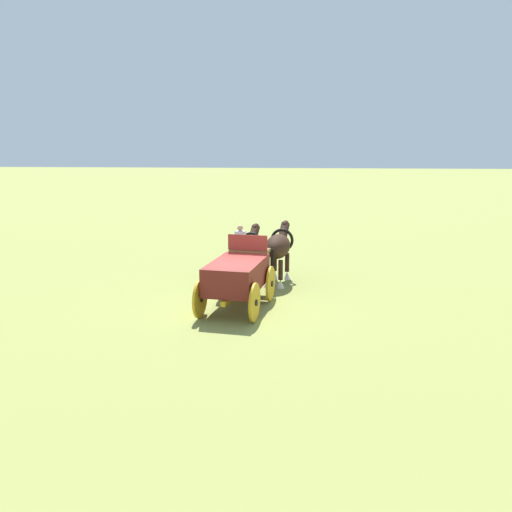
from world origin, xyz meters
TOP-DOWN VIEW (x-y plane):
  - ground_plane at (0.00, 0.00)m, footprint 220.00×220.00m
  - show_wagon at (0.15, -0.02)m, footprint 5.99×2.38m
  - draft_horse_near at (3.90, 0.09)m, footprint 3.12×1.17m
  - draft_horse_off at (3.69, -1.20)m, footprint 3.04×1.23m

SIDE VIEW (x-z plane):
  - ground_plane at x=0.00m, z-range 0.00..0.00m
  - show_wagon at x=0.15m, z-range -0.15..2.45m
  - draft_horse_near at x=3.90m, z-range 0.21..2.35m
  - draft_horse_off at x=3.69m, z-range 0.28..2.59m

